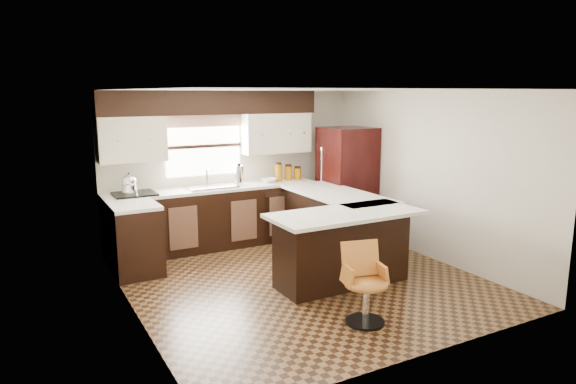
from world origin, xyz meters
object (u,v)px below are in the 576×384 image
peninsula_long (334,226)px  bar_chair (366,285)px  refrigerator (347,183)px  peninsula_return (342,249)px

peninsula_long → bar_chair: 2.24m
bar_chair → refrigerator: bearing=71.8°
peninsula_return → bar_chair: bearing=-111.9°
peninsula_return → refrigerator: bearing=53.7°
peninsula_long → peninsula_return: same height
refrigerator → bar_chair: size_ratio=2.15×
peninsula_long → bar_chair: size_ratio=2.32×
refrigerator → bar_chair: 3.37m
peninsula_return → bar_chair: (-0.42, -1.05, -0.03)m
refrigerator → peninsula_long: bearing=-134.2°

